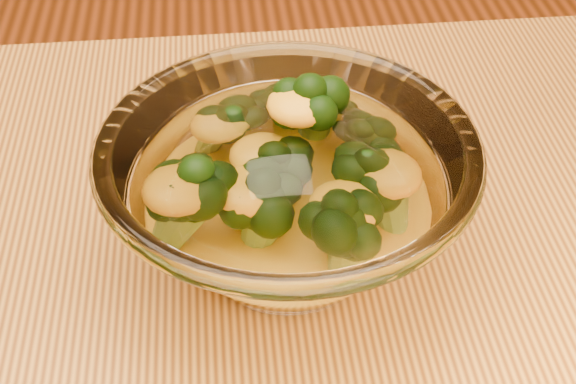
{
  "coord_description": "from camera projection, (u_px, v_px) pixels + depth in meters",
  "views": [
    {
      "loc": [
        -0.08,
        -0.22,
        1.11
      ],
      "look_at": [
        -0.05,
        0.13,
        0.8
      ],
      "focal_mm": 50.0,
      "sensor_mm": 36.0,
      "label": 1
    }
  ],
  "objects": [
    {
      "name": "cheese_sauce",
      "position": [
        288.0,
        223.0,
        0.48
      ],
      "size": [
        0.12,
        0.12,
        0.03
      ],
      "primitive_type": "ellipsoid",
      "color": "#FFB215",
      "rests_on": "glass_bowl"
    },
    {
      "name": "glass_bowl",
      "position": [
        288.0,
        198.0,
        0.47
      ],
      "size": [
        0.22,
        0.22,
        0.1
      ],
      "color": "white",
      "rests_on": "table"
    },
    {
      "name": "broccoli_heap",
      "position": [
        289.0,
        173.0,
        0.46
      ],
      "size": [
        0.15,
        0.14,
        0.08
      ],
      "color": "black",
      "rests_on": "cheese_sauce"
    }
  ]
}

